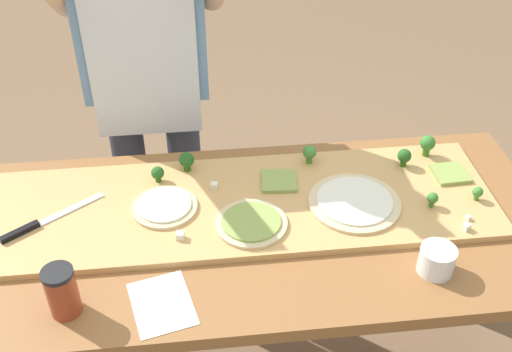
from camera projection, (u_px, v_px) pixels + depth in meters
name	position (u px, v px, depth m)	size (l,w,h in m)	color
prep_table	(236.00, 252.00, 1.78)	(1.81, 0.76, 0.77)	brown
cutting_board	(238.00, 205.00, 1.78)	(1.49, 0.44, 0.02)	tan
chefs_knife	(39.00, 223.00, 1.69)	(0.26, 0.19, 0.02)	#B7BABF
pizza_whole_white_garlic	(355.00, 202.00, 1.76)	(0.27, 0.27, 0.02)	beige
pizza_whole_pesto_green	(251.00, 223.00, 1.69)	(0.20, 0.20, 0.02)	beige
pizza_whole_cheese_artichoke	(165.00, 207.00, 1.74)	(0.19, 0.19, 0.02)	beige
pizza_slice_near_left	(450.00, 174.00, 1.87)	(0.10, 0.10, 0.01)	#899E4C
pizza_slice_center	(279.00, 181.00, 1.84)	(0.10, 0.10, 0.01)	#899E4C
broccoli_floret_center_left	(478.00, 192.00, 1.76)	(0.03, 0.03, 0.04)	#487A23
broccoli_floret_front_left	(427.00, 144.00, 1.93)	(0.05, 0.05, 0.07)	#3F7220
broccoli_floret_back_mid	(433.00, 200.00, 1.73)	(0.03, 0.03, 0.05)	#3F7220
broccoli_floret_front_mid	(310.00, 153.00, 1.90)	(0.04, 0.04, 0.06)	#487A23
broccoli_floret_front_right	(158.00, 173.00, 1.83)	(0.04, 0.04, 0.05)	#2C5915
broccoli_floret_center_right	(187.00, 160.00, 1.87)	(0.05, 0.05, 0.06)	#2C5915
broccoli_floret_back_right	(404.00, 156.00, 1.89)	(0.04, 0.04, 0.06)	#2C5915
cheese_crumble_a	(468.00, 218.00, 1.71)	(0.01, 0.01, 0.01)	white
cheese_crumble_b	(214.00, 186.00, 1.81)	(0.02, 0.02, 0.02)	silver
cheese_crumble_c	(180.00, 236.00, 1.64)	(0.02, 0.02, 0.02)	white
cheese_crumble_d	(466.00, 227.00, 1.67)	(0.02, 0.02, 0.02)	white
flour_cup	(436.00, 261.00, 1.56)	(0.09, 0.09, 0.08)	white
sauce_jar	(62.00, 291.00, 1.44)	(0.08, 0.08, 0.13)	#99381E
recipe_note	(162.00, 304.00, 1.49)	(0.14, 0.18, 0.00)	white
cook_center	(146.00, 63.00, 2.00)	(0.54, 0.39, 1.67)	#333847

